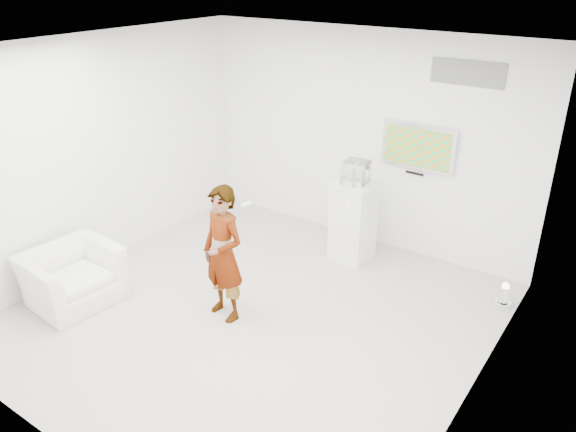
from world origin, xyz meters
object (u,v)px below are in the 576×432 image
object	(u,v)px
tv	(419,147)
armchair	(72,276)
person	(223,254)
floor_uplight	(504,295)
pedestal	(353,221)

from	to	relation	value
tv	armchair	bearing A→B (deg)	-128.97
armchair	tv	bearing A→B (deg)	-33.88
person	tv	bearing A→B (deg)	76.91
person	floor_uplight	distance (m)	3.36
floor_uplight	armchair	bearing A→B (deg)	-146.54
floor_uplight	pedestal	bearing A→B (deg)	179.59
armchair	floor_uplight	xyz separation A→B (m)	(4.30, 2.84, -0.18)
armchair	floor_uplight	size ratio (longest dim) A/B	3.37
person	floor_uplight	size ratio (longest dim) A/B	5.25
pedestal	armchair	bearing A→B (deg)	-127.96
armchair	pedestal	world-z (taller)	pedestal
person	pedestal	size ratio (longest dim) A/B	1.44
person	armchair	distance (m)	1.94
person	pedestal	distance (m)	2.12
armchair	floor_uplight	distance (m)	5.16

